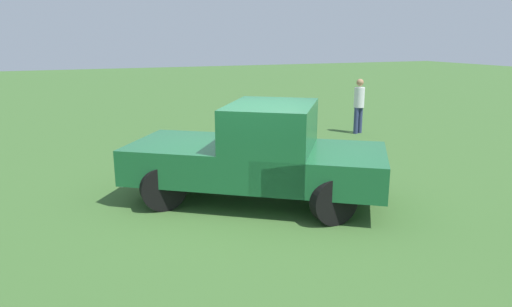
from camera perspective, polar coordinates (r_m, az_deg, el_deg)
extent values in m
plane|color=#3D662D|center=(8.44, 0.51, -6.49)|extent=(80.00, 80.00, 0.00)
cylinder|color=black|center=(8.31, -11.27, -4.19)|extent=(0.80, 0.22, 0.80)
cylinder|color=black|center=(9.78, -7.40, -1.24)|extent=(0.80, 0.22, 0.80)
cylinder|color=black|center=(7.65, 9.53, -5.71)|extent=(0.80, 0.22, 0.80)
cylinder|color=black|center=(9.23, 10.11, -2.27)|extent=(0.80, 0.22, 0.80)
cube|color=#1E6638|center=(8.91, -8.71, -0.54)|extent=(2.64, 2.67, 0.64)
cube|color=#1E6638|center=(8.38, 1.85, 1.35)|extent=(2.33, 2.45, 1.40)
cube|color=slate|center=(8.29, 1.87, 4.32)|extent=(2.06, 2.20, 0.48)
cube|color=#1E6638|center=(8.36, 8.05, -1.64)|extent=(2.94, 2.88, 0.60)
cube|color=silver|center=(9.32, -13.61, -1.79)|extent=(1.18, 1.61, 0.16)
cylinder|color=navy|center=(14.96, 12.15, 3.96)|extent=(0.14, 0.14, 0.83)
cylinder|color=navy|center=(15.12, 12.62, 4.03)|extent=(0.14, 0.14, 0.83)
cylinder|color=silver|center=(14.93, 12.53, 6.72)|extent=(0.40, 0.40, 0.62)
sphere|color=#A87A56|center=(14.88, 12.63, 8.48)|extent=(0.22, 0.22, 0.22)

